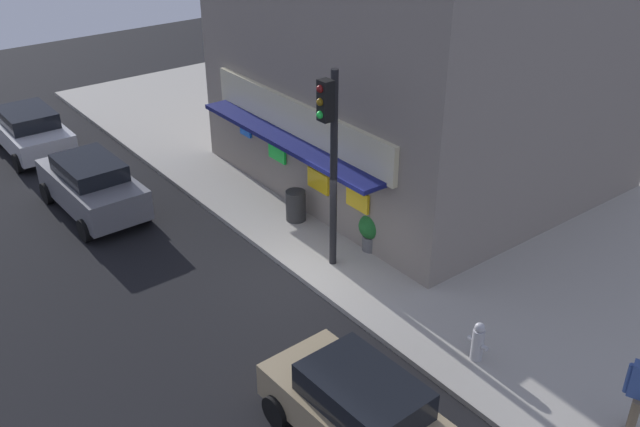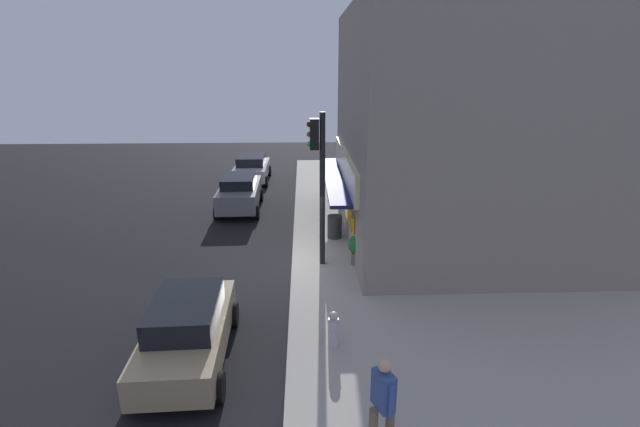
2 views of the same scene
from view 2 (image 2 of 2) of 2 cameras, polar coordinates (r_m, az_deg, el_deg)
name	(u,v)px [view 2 (image 2 of 2)]	position (r m, az deg, el deg)	size (l,w,h in m)	color
ground_plane	(292,265)	(15.47, -3.59, -6.62)	(52.08, 52.08, 0.00)	black
sidewalk	(465,261)	(16.41, 17.93, -5.76)	(34.72, 11.98, 0.14)	#A39E93
corner_building	(470,127)	(17.98, 18.52, 10.43)	(10.30, 10.06, 8.41)	gray
traffic_light	(319,170)	(14.24, -0.12, 5.56)	(0.32, 0.58, 5.04)	black
fire_hydrant	(333,329)	(10.95, 1.72, -14.51)	(0.49, 0.25, 0.90)	#B2B2B7
trash_can	(335,227)	(17.37, 1.88, -1.68)	(0.56, 0.56, 0.88)	#2D2D2D
pedestrian	(383,401)	(8.21, 8.01, -22.61)	(0.57, 0.52, 1.83)	brown
potted_plant_by_doorway	(358,248)	(15.06, 4.87, -4.35)	(0.68, 0.68, 1.04)	#59595B
parked_car_grey	(240,192)	(21.41, -10.20, 2.68)	(4.09, 2.06, 1.64)	slate
parked_car_tan	(188,330)	(10.92, -16.49, -13.99)	(4.07, 2.05, 1.58)	#9E8966
parked_car_silver	(252,168)	(26.75, -8.69, 5.74)	(4.02, 2.06, 1.53)	#B7B7BC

